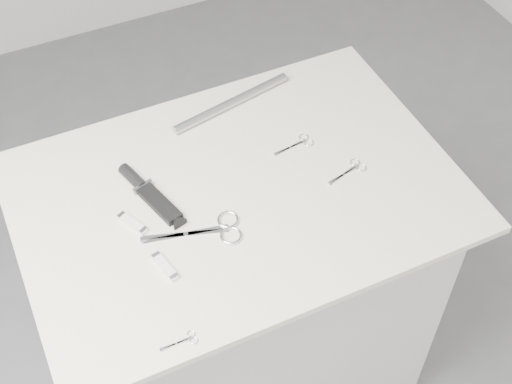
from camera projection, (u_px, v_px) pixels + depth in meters
name	position (u px, v px, depth m)	size (l,w,h in m)	color
ground	(243.00, 376.00, 2.32)	(4.00, 4.00, 0.01)	slate
plinth	(241.00, 301.00, 1.98)	(0.90, 0.60, 0.90)	#B9B9B7
display_board	(238.00, 193.00, 1.63)	(1.00, 0.70, 0.02)	beige
large_shears	(214.00, 230.00, 1.55)	(0.22, 0.11, 0.01)	silver
embroidery_scissors_a	(351.00, 170.00, 1.66)	(0.11, 0.05, 0.00)	silver
embroidery_scissors_b	(299.00, 144.00, 1.72)	(0.11, 0.05, 0.00)	silver
tiny_scissors	(184.00, 341.00, 1.37)	(0.07, 0.03, 0.00)	silver
sheathed_knife	(147.00, 192.00, 1.61)	(0.09, 0.21, 0.03)	black
pocket_knife_a	(165.00, 267.00, 1.48)	(0.03, 0.08, 0.01)	beige
pocket_knife_b	(132.00, 223.00, 1.55)	(0.05, 0.08, 0.01)	beige
metal_rail	(232.00, 103.00, 1.80)	(0.02, 0.02, 0.34)	#9A9CA2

